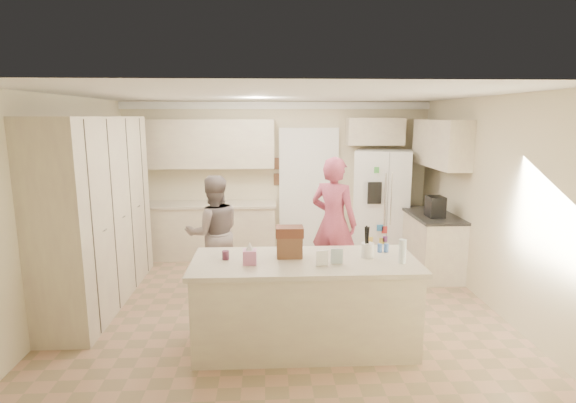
{
  "coord_description": "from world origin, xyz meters",
  "views": [
    {
      "loc": [
        -0.18,
        -5.43,
        2.35
      ],
      "look_at": [
        0.1,
        0.35,
        1.25
      ],
      "focal_mm": 28.0,
      "sensor_mm": 36.0,
      "label": 1
    }
  ],
  "objects_px": {
    "refrigerator": "(382,204)",
    "island_base": "(304,305)",
    "tissue_box": "(250,257)",
    "teen_girl": "(334,223)",
    "teen_boy": "(214,233)",
    "utensil_crock": "(368,250)",
    "dollhouse_body": "(289,247)",
    "coffee_maker": "(435,207)"
  },
  "relations": [
    {
      "from": "refrigerator",
      "to": "island_base",
      "type": "bearing_deg",
      "value": -101.5
    },
    {
      "from": "refrigerator",
      "to": "island_base",
      "type": "height_order",
      "value": "refrigerator"
    },
    {
      "from": "tissue_box",
      "to": "teen_girl",
      "type": "distance_m",
      "value": 2.05
    },
    {
      "from": "tissue_box",
      "to": "teen_girl",
      "type": "height_order",
      "value": "teen_girl"
    },
    {
      "from": "refrigerator",
      "to": "teen_boy",
      "type": "relative_size",
      "value": 1.14
    },
    {
      "from": "utensil_crock",
      "to": "dollhouse_body",
      "type": "bearing_deg",
      "value": 176.42
    },
    {
      "from": "coffee_maker",
      "to": "teen_boy",
      "type": "bearing_deg",
      "value": -174.7
    },
    {
      "from": "island_base",
      "to": "tissue_box",
      "type": "distance_m",
      "value": 0.79
    },
    {
      "from": "coffee_maker",
      "to": "island_base",
      "type": "bearing_deg",
      "value": -137.17
    },
    {
      "from": "utensil_crock",
      "to": "dollhouse_body",
      "type": "relative_size",
      "value": 0.58
    },
    {
      "from": "tissue_box",
      "to": "dollhouse_body",
      "type": "distance_m",
      "value": 0.45
    },
    {
      "from": "utensil_crock",
      "to": "teen_boy",
      "type": "relative_size",
      "value": 0.09
    },
    {
      "from": "coffee_maker",
      "to": "teen_boy",
      "type": "distance_m",
      "value": 3.18
    },
    {
      "from": "refrigerator",
      "to": "dollhouse_body",
      "type": "xyz_separation_m",
      "value": [
        -1.71,
        -2.9,
        0.14
      ]
    },
    {
      "from": "tissue_box",
      "to": "teen_boy",
      "type": "height_order",
      "value": "teen_boy"
    },
    {
      "from": "tissue_box",
      "to": "teen_girl",
      "type": "bearing_deg",
      "value": 57.97
    },
    {
      "from": "teen_boy",
      "to": "coffee_maker",
      "type": "bearing_deg",
      "value": 170.0
    },
    {
      "from": "refrigerator",
      "to": "utensil_crock",
      "type": "bearing_deg",
      "value": -91.17
    },
    {
      "from": "teen_boy",
      "to": "utensil_crock",
      "type": "bearing_deg",
      "value": 123.04
    },
    {
      "from": "coffee_maker",
      "to": "utensil_crock",
      "type": "relative_size",
      "value": 2.0
    },
    {
      "from": "coffee_maker",
      "to": "teen_girl",
      "type": "relative_size",
      "value": 0.16
    },
    {
      "from": "teen_girl",
      "to": "utensil_crock",
      "type": "bearing_deg",
      "value": 127.22
    },
    {
      "from": "refrigerator",
      "to": "teen_boy",
      "type": "distance_m",
      "value": 3.0
    },
    {
      "from": "utensil_crock",
      "to": "teen_boy",
      "type": "bearing_deg",
      "value": 138.33
    },
    {
      "from": "coffee_maker",
      "to": "tissue_box",
      "type": "distance_m",
      "value": 3.28
    },
    {
      "from": "island_base",
      "to": "utensil_crock",
      "type": "distance_m",
      "value": 0.86
    },
    {
      "from": "tissue_box",
      "to": "dollhouse_body",
      "type": "height_order",
      "value": "dollhouse_body"
    },
    {
      "from": "coffee_maker",
      "to": "teen_girl",
      "type": "bearing_deg",
      "value": -170.23
    },
    {
      "from": "coffee_maker",
      "to": "tissue_box",
      "type": "bearing_deg",
      "value": -142.43
    },
    {
      "from": "coffee_maker",
      "to": "dollhouse_body",
      "type": "bearing_deg",
      "value": -140.71
    },
    {
      "from": "dollhouse_body",
      "to": "teen_girl",
      "type": "distance_m",
      "value": 1.69
    },
    {
      "from": "coffee_maker",
      "to": "island_base",
      "type": "relative_size",
      "value": 0.14
    },
    {
      "from": "refrigerator",
      "to": "coffee_maker",
      "type": "bearing_deg",
      "value": -49.95
    },
    {
      "from": "refrigerator",
      "to": "utensil_crock",
      "type": "xyz_separation_m",
      "value": [
        -0.91,
        -2.95,
        0.1
      ]
    },
    {
      "from": "island_base",
      "to": "dollhouse_body",
      "type": "xyz_separation_m",
      "value": [
        -0.15,
        0.1,
        0.6
      ]
    },
    {
      "from": "coffee_maker",
      "to": "teen_girl",
      "type": "xyz_separation_m",
      "value": [
        -1.51,
        -0.26,
        -0.16
      ]
    },
    {
      "from": "dollhouse_body",
      "to": "teen_girl",
      "type": "height_order",
      "value": "teen_girl"
    },
    {
      "from": "coffee_maker",
      "to": "island_base",
      "type": "height_order",
      "value": "coffee_maker"
    },
    {
      "from": "coffee_maker",
      "to": "island_base",
      "type": "distance_m",
      "value": 2.87
    },
    {
      "from": "utensil_crock",
      "to": "refrigerator",
      "type": "bearing_deg",
      "value": 72.89
    },
    {
      "from": "dollhouse_body",
      "to": "refrigerator",
      "type": "bearing_deg",
      "value": 59.5
    },
    {
      "from": "utensil_crock",
      "to": "teen_girl",
      "type": "xyz_separation_m",
      "value": [
        -0.11,
        1.59,
        -0.09
      ]
    }
  ]
}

